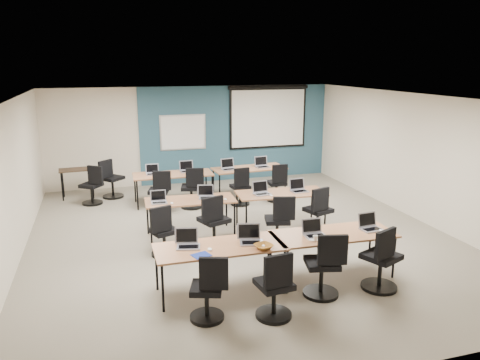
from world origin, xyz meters
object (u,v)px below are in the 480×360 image
object	(u,v)px
laptop_3	(370,225)
spare_chair_a	(111,182)
laptop_1	(251,238)
laptop_4	(159,200)
task_chair_4	(163,235)
task_chair_1	(275,291)
task_chair_0	(209,294)
training_table_back_right	(249,169)
training_table_front_left	(220,249)
training_table_mid_right	(281,194)
task_chair_7	(318,215)
task_chair_10	(241,190)
projector_screen	(268,114)
task_chair_3	(381,264)
utility_table	(77,173)
task_chair_6	(279,225)
laptop_11	(262,164)
task_chair_11	(277,186)
task_chair_2	(324,270)
spare_chair_b	(93,188)
laptop_9	(187,169)
laptop_10	(228,167)
training_table_back_left	(173,175)
task_chair_9	(192,191)
task_chair_8	(160,194)
laptop_0	(188,242)
laptop_7	(299,188)
task_chair_5	(214,226)
whiteboard	(183,132)
training_table_front_right	(333,236)
training_table_mid_left	(190,202)
laptop_5	(207,195)
laptop_2	(314,232)

from	to	relation	value
laptop_3	spare_chair_a	distance (m)	6.85
laptop_1	laptop_4	xyz separation A→B (m)	(-1.05, 2.43, -0.01)
laptop_3	task_chair_4	bearing A→B (deg)	147.82
laptop_1	laptop_3	xyz separation A→B (m)	(2.02, -0.02, -0.00)
task_chair_1	laptop_4	distance (m)	3.58
task_chair_0	training_table_back_right	bearing A→B (deg)	85.44
training_table_front_left	training_table_mid_right	world-z (taller)	same
task_chair_7	task_chair_10	world-z (taller)	task_chair_7
projector_screen	laptop_1	world-z (taller)	projector_screen
task_chair_3	task_chair_10	size ratio (longest dim) A/B	1.08
utility_table	laptop_3	bearing A→B (deg)	-55.20
task_chair_6	laptop_11	distance (m)	3.50
task_chair_4	task_chair_11	distance (m)	4.06
task_chair_2	spare_chair_b	distance (m)	6.60
laptop_3	spare_chair_b	xyz separation A→B (m)	(-4.31, 5.19, -0.39)
laptop_9	utility_table	size ratio (longest dim) A/B	0.40
laptop_4	laptop_10	bearing A→B (deg)	52.13
training_table_front_left	training_table_back_left	world-z (taller)	same
task_chair_9	laptop_11	world-z (taller)	laptop_11
task_chair_8	laptop_0	bearing A→B (deg)	-75.31
laptop_1	task_chair_1	distance (m)	1.04
laptop_7	task_chair_9	bearing A→B (deg)	132.71
training_table_back_left	task_chair_5	bearing A→B (deg)	-83.08
task_chair_0	laptop_9	size ratio (longest dim) A/B	2.80
whiteboard	laptop_4	world-z (taller)	whiteboard
laptop_3	task_chair_5	bearing A→B (deg)	136.21
spare_chair_a	task_chair_4	bearing A→B (deg)	-121.66
laptop_1	task_chair_3	xyz separation A→B (m)	(1.84, -0.66, -0.37)
task_chair_3	spare_chair_a	world-z (taller)	task_chair_3
training_table_front_right	training_table_mid_left	distance (m)	3.06
utility_table	training_table_front_left	bearing A→B (deg)	-73.34
task_chair_3	laptop_5	distance (m)	3.72
training_table_front_right	training_table_mid_right	bearing A→B (deg)	89.39
task_chair_0	task_chair_3	world-z (taller)	task_chair_3
laptop_7	task_chair_10	bearing A→B (deg)	110.23
task_chair_7	training_table_back_left	bearing A→B (deg)	111.06
training_table_mid_left	task_chair_2	distance (m)	3.36
whiteboard	laptop_0	size ratio (longest dim) A/B	3.79
training_table_back_right	laptop_7	world-z (taller)	laptop_7
laptop_9	laptop_11	xyz separation A→B (m)	(1.94, -0.06, 0.00)
projector_screen	laptop_10	distance (m)	2.65
training_table_front_right	task_chair_8	xyz separation A→B (m)	(-2.18, 4.17, -0.28)
task_chair_8	spare_chair_b	world-z (taller)	task_chair_8
laptop_11	task_chair_11	xyz separation A→B (m)	(0.16, -0.69, -0.40)
training_table_back_left	task_chair_0	distance (m)	5.51
laptop_11	laptop_1	bearing A→B (deg)	-115.94
training_table_back_left	task_chair_8	distance (m)	0.76
laptop_2	task_chair_9	size ratio (longest dim) A/B	0.33
task_chair_8	task_chair_11	world-z (taller)	task_chair_8
projector_screen	task_chair_6	world-z (taller)	projector_screen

